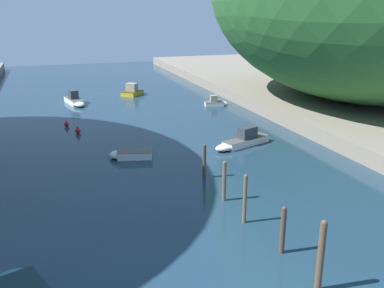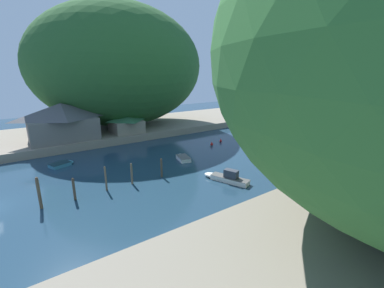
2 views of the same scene
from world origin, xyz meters
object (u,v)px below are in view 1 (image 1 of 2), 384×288
(channel_buoy_near, at_px, (78,130))
(boat_white_cruiser, at_px, (134,91))
(boat_mid_channel, at_px, (130,154))
(boat_near_quay, at_px, (19,288))
(boat_navy_launch, at_px, (75,100))
(boat_yellow_tender, at_px, (216,102))
(channel_buoy_far, at_px, (67,124))
(boat_open_rowboat, at_px, (242,141))

(channel_buoy_near, bearing_deg, boat_white_cruiser, 63.10)
(boat_mid_channel, height_order, boat_near_quay, boat_mid_channel)
(boat_navy_launch, height_order, channel_buoy_near, boat_navy_launch)
(boat_yellow_tender, xyz_separation_m, channel_buoy_far, (-19.39, -4.67, -0.12))
(boat_mid_channel, bearing_deg, boat_navy_launch, 20.59)
(boat_near_quay, relative_size, boat_open_rowboat, 0.61)
(boat_white_cruiser, xyz_separation_m, channel_buoy_near, (-9.54, -18.81, -0.21))
(channel_buoy_far, bearing_deg, boat_yellow_tender, 13.55)
(boat_mid_channel, bearing_deg, channel_buoy_far, 34.12)
(channel_buoy_near, bearing_deg, boat_mid_channel, -68.50)
(boat_mid_channel, xyz_separation_m, boat_navy_launch, (-2.85, 23.87, 0.21))
(boat_white_cruiser, xyz_separation_m, boat_navy_launch, (-8.77, -4.13, 0.01))
(boat_white_cruiser, xyz_separation_m, boat_near_quay, (-14.13, -44.65, -0.26))
(boat_navy_launch, bearing_deg, channel_buoy_near, 74.48)
(boat_yellow_tender, xyz_separation_m, boat_open_rowboat, (-4.27, -17.08, 0.09))
(boat_white_cruiser, bearing_deg, boat_open_rowboat, -40.39)
(channel_buoy_far, bearing_deg, boat_mid_channel, -69.68)
(boat_yellow_tender, xyz_separation_m, channel_buoy_near, (-18.43, -7.83, -0.09))
(channel_buoy_near, bearing_deg, boat_near_quay, -100.06)
(boat_white_cruiser, distance_m, boat_open_rowboat, 28.44)
(boat_mid_channel, xyz_separation_m, boat_white_cruiser, (5.92, 28.00, 0.20))
(boat_yellow_tender, height_order, channel_buoy_far, boat_yellow_tender)
(boat_open_rowboat, bearing_deg, boat_yellow_tender, -34.90)
(boat_near_quay, bearing_deg, boat_open_rowboat, 20.92)
(boat_mid_channel, xyz_separation_m, channel_buoy_near, (-3.62, 9.19, -0.01))
(boat_mid_channel, relative_size, boat_navy_launch, 0.68)
(boat_mid_channel, bearing_deg, boat_yellow_tender, -27.25)
(boat_white_cruiser, height_order, boat_navy_launch, boat_navy_launch)
(boat_navy_launch, relative_size, channel_buoy_far, 7.57)
(boat_mid_channel, distance_m, boat_navy_launch, 24.04)
(boat_mid_channel, bearing_deg, boat_open_rowboat, -76.54)
(boat_mid_channel, xyz_separation_m, boat_open_rowboat, (10.54, -0.06, 0.17))
(boat_open_rowboat, distance_m, channel_buoy_far, 19.56)
(boat_near_quay, distance_m, boat_navy_launch, 40.88)
(boat_navy_launch, bearing_deg, boat_open_rowboat, 106.71)
(boat_yellow_tender, distance_m, channel_buoy_near, 20.03)
(boat_white_cruiser, relative_size, boat_yellow_tender, 1.36)
(boat_white_cruiser, xyz_separation_m, boat_open_rowboat, (4.62, -28.06, -0.03))
(boat_open_rowboat, relative_size, channel_buoy_near, 7.79)
(boat_white_cruiser, distance_m, boat_yellow_tender, 14.13)
(channel_buoy_far, bearing_deg, boat_near_quay, -97.13)
(boat_mid_channel, bearing_deg, boat_white_cruiser, 1.84)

